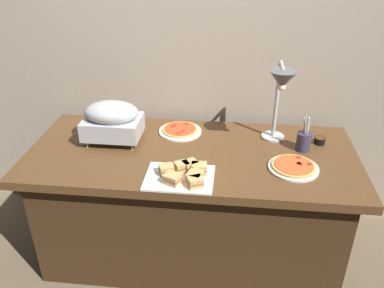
{
  "coord_description": "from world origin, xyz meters",
  "views": [
    {
      "loc": [
        0.22,
        -1.98,
        1.91
      ],
      "look_at": [
        0.0,
        0.0,
        0.81
      ],
      "focal_mm": 37.2,
      "sensor_mm": 36.0,
      "label": 1
    }
  ],
  "objects_px": {
    "utensil_holder": "(304,141)",
    "chafing_dish": "(112,120)",
    "pizza_plate_front": "(294,167)",
    "sandwich_platter": "(184,174)",
    "heat_lamp": "(281,87)",
    "pizza_plate_center": "(180,130)",
    "sauce_cup_near": "(320,140)"
  },
  "relations": [
    {
      "from": "pizza_plate_center",
      "to": "sauce_cup_near",
      "type": "distance_m",
      "value": 0.85
    },
    {
      "from": "utensil_holder",
      "to": "chafing_dish",
      "type": "bearing_deg",
      "value": -179.24
    },
    {
      "from": "pizza_plate_front",
      "to": "sauce_cup_near",
      "type": "distance_m",
      "value": 0.36
    },
    {
      "from": "utensil_holder",
      "to": "pizza_plate_center",
      "type": "bearing_deg",
      "value": 168.93
    },
    {
      "from": "pizza_plate_center",
      "to": "utensil_holder",
      "type": "distance_m",
      "value": 0.76
    },
    {
      "from": "heat_lamp",
      "to": "pizza_plate_center",
      "type": "distance_m",
      "value": 0.7
    },
    {
      "from": "pizza_plate_center",
      "to": "sauce_cup_near",
      "type": "bearing_deg",
      "value": -3.82
    },
    {
      "from": "sandwich_platter",
      "to": "sauce_cup_near",
      "type": "bearing_deg",
      "value": 31.24
    },
    {
      "from": "chafing_dish",
      "to": "heat_lamp",
      "type": "height_order",
      "value": "heat_lamp"
    },
    {
      "from": "chafing_dish",
      "to": "utensil_holder",
      "type": "relative_size",
      "value": 1.53
    },
    {
      "from": "chafing_dish",
      "to": "pizza_plate_center",
      "type": "height_order",
      "value": "chafing_dish"
    },
    {
      "from": "sandwich_platter",
      "to": "pizza_plate_front",
      "type": "bearing_deg",
      "value": 15.16
    },
    {
      "from": "chafing_dish",
      "to": "sandwich_platter",
      "type": "bearing_deg",
      "value": -37.13
    },
    {
      "from": "heat_lamp",
      "to": "pizza_plate_center",
      "type": "relative_size",
      "value": 1.82
    },
    {
      "from": "pizza_plate_center",
      "to": "heat_lamp",
      "type": "bearing_deg",
      "value": -13.24
    },
    {
      "from": "chafing_dish",
      "to": "pizza_plate_center",
      "type": "xyz_separation_m",
      "value": [
        0.38,
        0.16,
        -0.13
      ]
    },
    {
      "from": "chafing_dish",
      "to": "pizza_plate_front",
      "type": "distance_m",
      "value": 1.08
    },
    {
      "from": "sandwich_platter",
      "to": "sauce_cup_near",
      "type": "height_order",
      "value": "sandwich_platter"
    },
    {
      "from": "pizza_plate_front",
      "to": "sandwich_platter",
      "type": "height_order",
      "value": "sandwich_platter"
    },
    {
      "from": "chafing_dish",
      "to": "pizza_plate_front",
      "type": "relative_size",
      "value": 1.25
    },
    {
      "from": "heat_lamp",
      "to": "pizza_plate_front",
      "type": "height_order",
      "value": "heat_lamp"
    },
    {
      "from": "pizza_plate_front",
      "to": "pizza_plate_center",
      "type": "relative_size",
      "value": 1.0
    },
    {
      "from": "heat_lamp",
      "to": "pizza_plate_center",
      "type": "xyz_separation_m",
      "value": [
        -0.58,
        0.14,
        -0.37
      ]
    },
    {
      "from": "heat_lamp",
      "to": "sandwich_platter",
      "type": "xyz_separation_m",
      "value": [
        -0.49,
        -0.38,
        -0.35
      ]
    },
    {
      "from": "heat_lamp",
      "to": "utensil_holder",
      "type": "distance_m",
      "value": 0.36
    },
    {
      "from": "sandwich_platter",
      "to": "utensil_holder",
      "type": "height_order",
      "value": "utensil_holder"
    },
    {
      "from": "pizza_plate_front",
      "to": "sandwich_platter",
      "type": "xyz_separation_m",
      "value": [
        -0.57,
        -0.16,
        0.01
      ]
    },
    {
      "from": "sandwich_platter",
      "to": "utensil_holder",
      "type": "distance_m",
      "value": 0.75
    },
    {
      "from": "pizza_plate_front",
      "to": "pizza_plate_center",
      "type": "bearing_deg",
      "value": 151.39
    },
    {
      "from": "pizza_plate_center",
      "to": "utensil_holder",
      "type": "relative_size",
      "value": 1.22
    },
    {
      "from": "chafing_dish",
      "to": "sauce_cup_near",
      "type": "xyz_separation_m",
      "value": [
        1.23,
        0.1,
        -0.12
      ]
    },
    {
      "from": "utensil_holder",
      "to": "sandwich_platter",
      "type": "bearing_deg",
      "value": -150.17
    }
  ]
}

